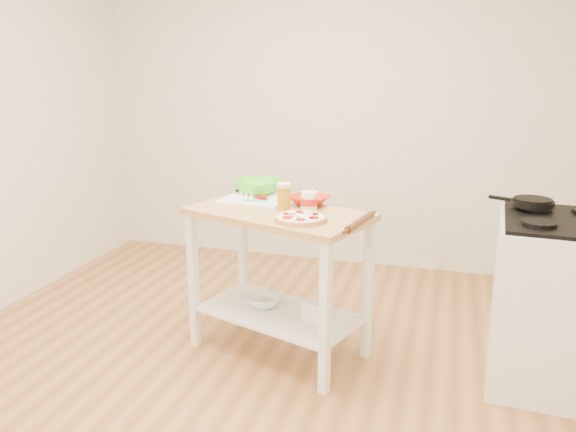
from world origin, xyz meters
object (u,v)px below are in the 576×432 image
Objects in this scene: skillet at (531,203)px; shelf_glass_bowl at (264,301)px; green_bowl at (258,187)px; cutting_board at (254,199)px; knife at (249,192)px; orange_bowl at (310,200)px; shelf_bin at (315,311)px; prep_island at (278,253)px; rolling_pin at (360,222)px; pizza at (301,218)px; gas_stove at (555,301)px; yogurt_tub at (309,201)px; spatula at (255,200)px; beer_pint at (284,197)px.

skillet is 1.55× the size of shelf_glass_bowl.
green_bowl is 1.35× the size of shelf_glass_bowl.
green_bowl is at bearing -158.69° from skillet.
skillet is at bearing 8.95° from shelf_glass_bowl.
cutting_board is 0.19m from knife.
cutting_board is 1.84× the size of orange_bowl.
cutting_board is at bearing 151.62° from shelf_bin.
prep_island is 3.40× the size of skillet.
rolling_pin is (0.51, -0.19, 0.28)m from prep_island.
knife is at bearing -159.03° from green_bowl.
pizza is 0.61m from shelf_bin.
orange_bowl is at bearing -179.66° from gas_stove.
gas_stove is 1.17m from rolling_pin.
yogurt_tub is (-0.01, 0.22, 0.04)m from pizza.
skillet reaches higher than spatula.
beer_pint is at bearing -52.07° from green_bowl.
knife is at bearing 134.01° from beer_pint.
spatula is at bearing -177.33° from gas_stove.
beer_pint is (0.35, -0.36, 0.07)m from knife.
skillet reaches higher than shelf_glass_bowl.
green_bowl is (-0.44, 0.56, 0.03)m from pizza.
green_bowl is at bearing 107.98° from cutting_board.
knife reaches higher than shelf_bin.
skillet is 1.68m from shelf_glass_bowl.
pizza is 1.26× the size of orange_bowl.
knife is 1.33× the size of yogurt_tub.
skillet is 1.62m from cutting_board.
orange_bowl reaches higher than spatula.
beer_pint reaches higher than shelf_bin.
cutting_board is (-1.62, -0.09, -0.07)m from skillet.
beer_pint is 0.52m from rolling_pin.
cutting_board is at bearing 179.50° from orange_bowl.
pizza is 0.73m from shelf_glass_bowl.
yogurt_tub reaches higher than skillet.
cutting_board is 0.19m from green_bowl.
beer_pint is (-1.52, -0.10, 0.51)m from gas_stove.
cutting_board is at bearing 152.06° from rolling_pin.
rolling_pin is at bearing -25.51° from knife.
orange_bowl reaches higher than shelf_glass_bowl.
green_bowl is at bearing 142.17° from yogurt_tub.
rolling_pin is 1.56× the size of shelf_glass_bowl.
shelf_bin reaches higher than shelf_glass_bowl.
skillet reaches higher than shelf_bin.
pizza is 0.37m from orange_bowl.
rolling_pin is (0.34, -0.23, -0.04)m from yogurt_tub.
beer_pint reaches higher than green_bowl.
cutting_board is 2.58× the size of beer_pint.
shelf_glass_bowl is (-0.30, 0.23, -0.62)m from pizza.
skillet is 1.50× the size of orange_bowl.
shelf_glass_bowl is at bearing 154.80° from prep_island.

